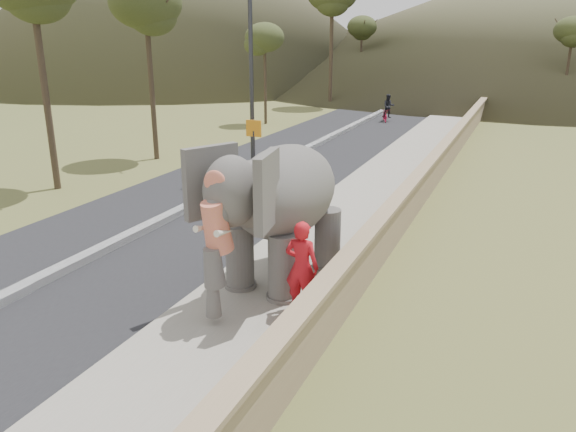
# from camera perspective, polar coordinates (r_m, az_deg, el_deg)

# --- Properties ---
(ground) EXTENTS (160.00, 160.00, 0.00)m
(ground) POSITION_cam_1_polar(r_m,az_deg,el_deg) (10.43, -7.03, -13.08)
(ground) COLOR olive
(ground) RESTS_ON ground
(road) EXTENTS (7.00, 120.00, 0.03)m
(road) POSITION_cam_1_polar(r_m,az_deg,el_deg) (20.81, -5.28, 3.05)
(road) COLOR black
(road) RESTS_ON ground
(median) EXTENTS (0.35, 120.00, 0.22)m
(median) POSITION_cam_1_polar(r_m,az_deg,el_deg) (20.78, -5.29, 3.30)
(median) COLOR black
(median) RESTS_ON ground
(walkway) EXTENTS (3.00, 120.00, 0.15)m
(walkway) POSITION_cam_1_polar(r_m,az_deg,el_deg) (19.00, 8.13, 1.68)
(walkway) COLOR #9E9687
(walkway) RESTS_ON ground
(parapet) EXTENTS (0.30, 120.00, 1.10)m
(parapet) POSITION_cam_1_polar(r_m,az_deg,el_deg) (18.54, 13.11, 2.50)
(parapet) COLOR tan
(parapet) RESTS_ON ground
(lamppost) EXTENTS (1.76, 0.36, 8.00)m
(lamppost) POSITION_cam_1_polar(r_m,az_deg,el_deg) (21.23, -3.02, 16.68)
(lamppost) COLOR #2F3034
(lamppost) RESTS_ON ground
(signboard) EXTENTS (0.60, 0.08, 2.40)m
(signboard) POSITION_cam_1_polar(r_m,az_deg,el_deg) (20.68, -3.48, 7.63)
(signboard) COLOR #2D2D33
(signboard) RESTS_ON ground
(hill_far) EXTENTS (80.00, 80.00, 14.00)m
(hill_far) POSITION_cam_1_polar(r_m,az_deg,el_deg) (77.67, 24.64, 17.69)
(hill_far) COLOR brown
(hill_far) RESTS_ON ground
(elephant_and_man) EXTENTS (2.78, 4.60, 3.14)m
(elephant_and_man) POSITION_cam_1_polar(r_m,az_deg,el_deg) (12.16, -0.24, 0.53)
(elephant_and_man) COLOR #65605B
(elephant_and_man) RESTS_ON ground
(motorcyclist) EXTENTS (1.15, 1.66, 1.74)m
(motorcyclist) POSITION_cam_1_polar(r_m,az_deg,el_deg) (36.85, 9.99, 10.46)
(motorcyclist) COLOR maroon
(motorcyclist) RESTS_ON ground
(trees) EXTENTS (47.00, 41.17, 9.89)m
(trees) POSITION_cam_1_polar(r_m,az_deg,el_deg) (35.53, 16.17, 15.16)
(trees) COLOR #473828
(trees) RESTS_ON ground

